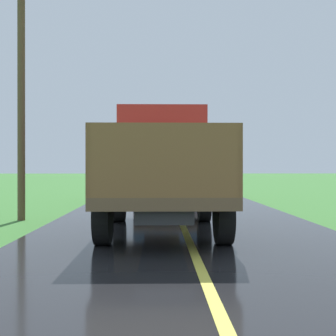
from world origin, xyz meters
TOP-DOWN VIEW (x-y plane):
  - banana_truck_near at (-0.45, 11.96)m, footprint 2.38×5.82m
  - banana_truck_far at (-0.27, 21.07)m, footprint 2.38×5.81m
  - utility_pole_roadside at (-4.23, 13.85)m, footprint 2.04×0.20m

SIDE VIEW (x-z plane):
  - banana_truck_far at x=-0.27m, z-range 0.07..2.87m
  - banana_truck_near at x=-0.45m, z-range 0.07..2.87m
  - utility_pole_roadside at x=-4.23m, z-range 0.29..6.90m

